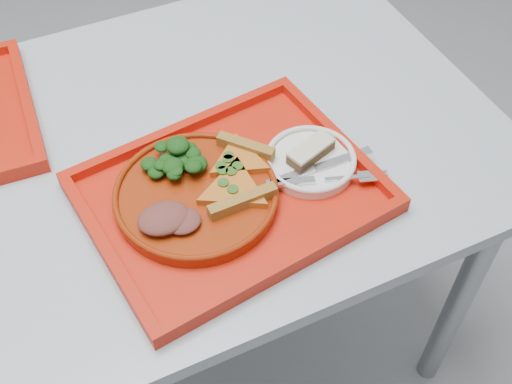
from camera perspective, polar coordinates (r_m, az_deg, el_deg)
ground at (r=1.74m, az=-12.07°, el=-15.62°), size 10.00×10.00×0.00m
table at (r=1.17m, az=-17.38°, el=-1.70°), size 1.60×0.80×0.75m
tray_main at (r=1.04m, az=-2.26°, el=-0.33°), size 0.49×0.41×0.01m
dinner_plate at (r=1.02m, az=-5.34°, el=-0.41°), size 0.26×0.26×0.02m
side_plate at (r=1.07m, az=4.85°, el=2.65°), size 0.15×0.15×0.01m
pizza_slice_a at (r=1.00m, az=-1.97°, el=0.45°), size 0.11×0.13×0.02m
pizza_slice_b at (r=1.05m, az=-1.56°, el=3.02°), size 0.15×0.15×0.02m
salad_heap at (r=1.04m, az=-7.43°, el=3.20°), size 0.09×0.08×0.04m
meat_portion at (r=0.97m, az=-8.21°, el=-2.32°), size 0.08×0.06×0.02m
dessert_bar at (r=1.06m, az=4.90°, el=3.63°), size 0.09×0.06×0.02m
knife at (r=1.05m, az=5.87°, el=2.35°), size 0.19×0.02×0.01m
fork at (r=1.03m, az=6.04°, el=1.13°), size 0.18×0.08×0.01m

